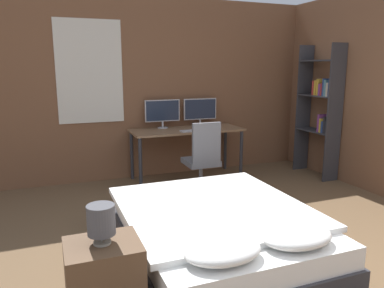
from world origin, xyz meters
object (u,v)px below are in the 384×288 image
nightstand (105,286)px  keyboard (192,131)px  monitor_left (162,112)px  computer_mouse (209,129)px  monitor_right (200,110)px  bookshelf (322,105)px  bedside_lamp (101,220)px  desk (187,135)px  office_chair (202,167)px  bed (218,233)px

nightstand → keyboard: 3.24m
monitor_left → computer_mouse: bearing=-37.6°
monitor_right → bookshelf: 1.85m
bedside_lamp → desk: bedside_lamp is taller
monitor_left → keyboard: bearing=-54.9°
nightstand → computer_mouse: (1.94, 2.73, 0.49)m
nightstand → desk: size_ratio=0.35×
computer_mouse → office_chair: bearing=-120.6°
monitor_right → computer_mouse: size_ratio=7.74×
monitor_left → nightstand: bearing=-113.3°
monitor_right → keyboard: monitor_right is taller
bed → keyboard: (0.60, 2.16, 0.55)m
nightstand → monitor_right: size_ratio=1.10×
monitor_left → bed: bearing=-96.3°
desk → monitor_left: monitor_left is taller
bedside_lamp → monitor_left: 3.46m
computer_mouse → bookshelf: bookshelf is taller
nightstand → computer_mouse: computer_mouse is taller
bed → bookshelf: bearing=34.6°
computer_mouse → bookshelf: bearing=-13.4°
monitor_left → office_chair: monitor_left is taller
monitor_right → desk: bearing=-144.3°
bed → computer_mouse: 2.39m
monitor_left → monitor_right: 0.62m
bedside_lamp → office_chair: bearing=53.5°
monitor_right → computer_mouse: (-0.05, -0.44, -0.23)m
nightstand → bedside_lamp: bearing=180.0°
bedside_lamp → desk: size_ratio=0.15×
monitor_left → bookshelf: bearing=-20.4°
monitor_right → keyboard: (-0.31, -0.44, -0.24)m
bed → bedside_lamp: bedside_lamp is taller
desk → monitor_right: monitor_right is taller
bed → bedside_lamp: (-1.08, -0.57, 0.52)m
bed → monitor_left: size_ratio=3.63×
nightstand → monitor_right: bearing=58.0°
keyboard → bookshelf: 2.03m
desk → office_chair: bearing=-95.8°
desk → keyboard: (0.00, -0.22, 0.09)m
bedside_lamp → monitor_right: 3.75m
bedside_lamp → keyboard: bedside_lamp is taller
bed → nightstand: (-1.08, -0.57, 0.07)m
bed → monitor_right: 2.86m
desk → monitor_left: (-0.31, 0.22, 0.33)m
office_chair → bookshelf: bookshelf is taller
bedside_lamp → monitor_left: bearing=66.7°
monitor_left → office_chair: bearing=-77.4°
keyboard → bedside_lamp: bearing=-121.5°
keyboard → office_chair: bearing=-97.9°
monitor_left → bookshelf: size_ratio=0.27×
bedside_lamp → bookshelf: size_ratio=0.13×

